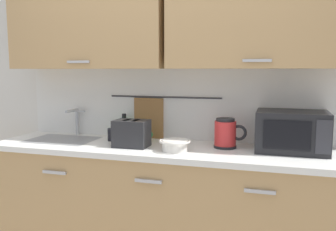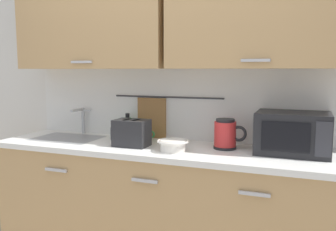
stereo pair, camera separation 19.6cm
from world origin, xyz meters
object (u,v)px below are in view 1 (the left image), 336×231
at_px(microwave, 292,131).
at_px(toaster, 131,133).
at_px(dish_soap_bottle, 124,127).
at_px(mug_by_kettle, 143,134).
at_px(mug_near_sink, 113,135).
at_px(electric_kettle, 226,133).
at_px(mixing_bowl, 175,145).

xyz_separation_m(microwave, toaster, (-1.08, -0.17, -0.04)).
bearing_deg(dish_soap_bottle, mug_by_kettle, -16.02).
distance_m(mug_near_sink, toaster, 0.27).
bearing_deg(mug_by_kettle, electric_kettle, -6.96).
bearing_deg(electric_kettle, mug_near_sink, 179.47).
distance_m(microwave, mixing_bowl, 0.78).
height_order(microwave, mixing_bowl, microwave).
bearing_deg(mug_near_sink, dish_soap_bottle, 72.59).
bearing_deg(mug_by_kettle, microwave, -3.15).
bearing_deg(toaster, dish_soap_bottle, 122.38).
xyz_separation_m(electric_kettle, mixing_bowl, (-0.31, -0.21, -0.06)).
bearing_deg(toaster, electric_kettle, 13.26).
relative_size(electric_kettle, mug_by_kettle, 1.89).
bearing_deg(dish_soap_bottle, toaster, -57.62).
bearing_deg(electric_kettle, mixing_bowl, -146.21).
height_order(toaster, mug_by_kettle, toaster).
distance_m(dish_soap_bottle, mug_near_sink, 0.13).
height_order(mug_near_sink, toaster, toaster).
relative_size(electric_kettle, toaster, 0.89).
bearing_deg(toaster, mug_by_kettle, 89.14).
bearing_deg(electric_kettle, toaster, -166.74).
distance_m(electric_kettle, mixing_bowl, 0.38).
xyz_separation_m(dish_soap_bottle, mug_near_sink, (-0.04, -0.12, -0.04)).
height_order(microwave, electric_kettle, microwave).
height_order(electric_kettle, dish_soap_bottle, electric_kettle).
xyz_separation_m(dish_soap_bottle, mug_by_kettle, (0.18, -0.05, -0.04)).
distance_m(microwave, mug_near_sink, 1.30).
relative_size(dish_soap_bottle, mixing_bowl, 0.92).
xyz_separation_m(electric_kettle, mug_near_sink, (-0.86, 0.01, -0.05)).
bearing_deg(dish_soap_bottle, mixing_bowl, -33.37).
relative_size(dish_soap_bottle, mug_near_sink, 1.63).
xyz_separation_m(electric_kettle, dish_soap_bottle, (-0.83, 0.13, -0.01)).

